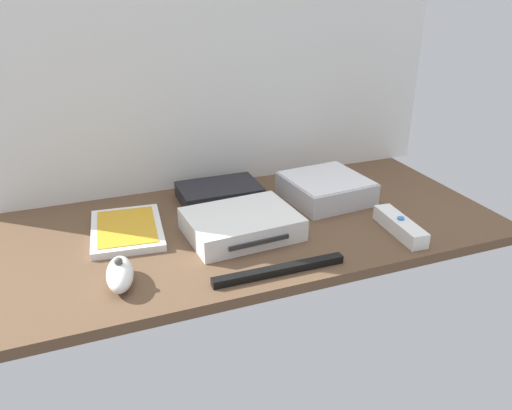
% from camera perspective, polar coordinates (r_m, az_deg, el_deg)
% --- Properties ---
extents(ground_plane, '(1.00, 0.48, 0.02)m').
position_cam_1_polar(ground_plane, '(1.06, -0.00, -2.46)').
color(ground_plane, brown).
rests_on(ground_plane, ground).
extents(back_wall, '(1.10, 0.01, 0.64)m').
position_cam_1_polar(back_wall, '(1.19, -4.51, 17.16)').
color(back_wall, white).
rests_on(back_wall, ground).
extents(game_console, '(0.22, 0.18, 0.04)m').
position_cam_1_polar(game_console, '(1.00, -1.63, -2.15)').
color(game_console, white).
rests_on(game_console, ground_plane).
extents(mini_computer, '(0.18, 0.18, 0.05)m').
position_cam_1_polar(mini_computer, '(1.16, 7.80, 1.86)').
color(mini_computer, silver).
rests_on(mini_computer, ground_plane).
extents(game_case, '(0.15, 0.20, 0.02)m').
position_cam_1_polar(game_case, '(1.04, -14.23, -2.68)').
color(game_case, white).
rests_on(game_case, ground_plane).
extents(network_router, '(0.18, 0.13, 0.03)m').
position_cam_1_polar(network_router, '(1.16, -4.11, 1.42)').
color(network_router, black).
rests_on(network_router, ground_plane).
extents(remote_wand, '(0.05, 0.15, 0.03)m').
position_cam_1_polar(remote_wand, '(1.05, 15.78, -2.28)').
color(remote_wand, white).
rests_on(remote_wand, ground_plane).
extents(remote_nunchuk, '(0.06, 0.11, 0.05)m').
position_cam_1_polar(remote_nunchuk, '(0.87, -14.97, -7.45)').
color(remote_nunchuk, white).
rests_on(remote_nunchuk, ground_plane).
extents(sensor_bar, '(0.24, 0.02, 0.01)m').
position_cam_1_polar(sensor_bar, '(0.88, 2.62, -7.28)').
color(sensor_bar, black).
rests_on(sensor_bar, ground_plane).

